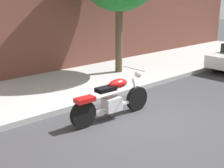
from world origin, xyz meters
The scene contains 3 objects.
ground_plane centered at (0.00, 0.00, 0.00)m, with size 60.00×60.00×0.00m, color #38383D.
sidewalk centered at (0.00, 3.10, 0.07)m, with size 24.31×3.38×0.14m, color #A6A6A6.
motorcycle centered at (-0.38, 0.40, 0.45)m, with size 2.24×0.70×1.11m.
Camera 1 is at (-4.85, -4.53, 2.78)m, focal length 48.93 mm.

